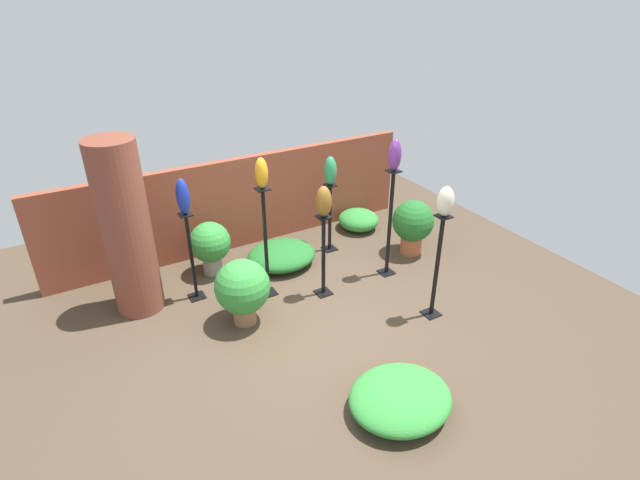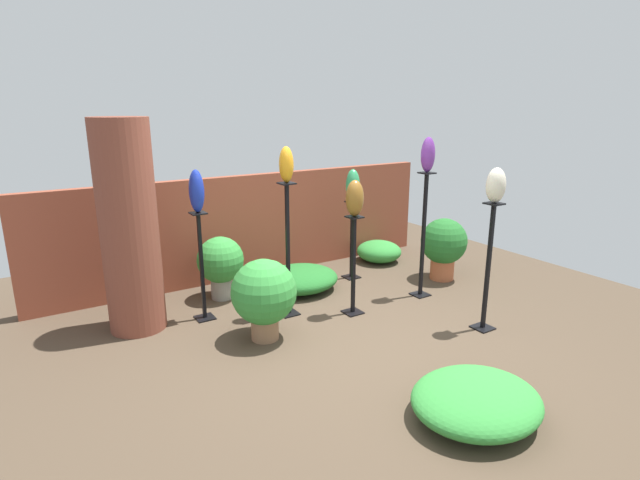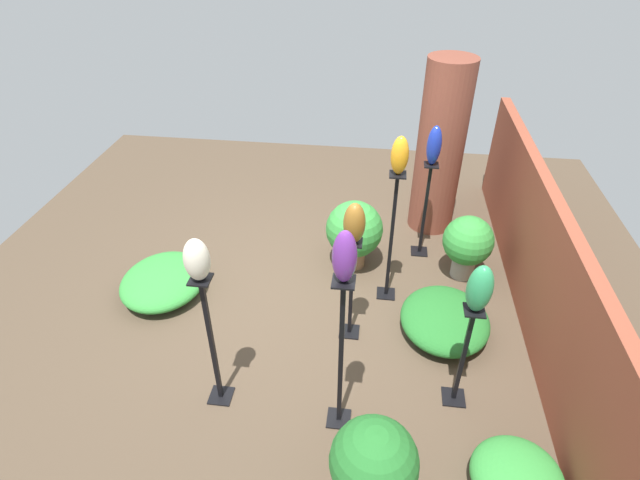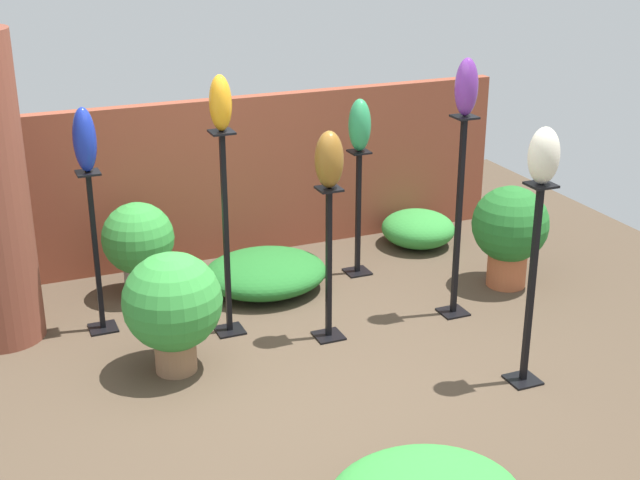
# 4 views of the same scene
# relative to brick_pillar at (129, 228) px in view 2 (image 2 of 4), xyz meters

# --- Properties ---
(ground_plane) EXTENTS (8.00, 8.00, 0.00)m
(ground_plane) POSITION_rel_brick_pillar_xyz_m (1.71, -1.41, -1.09)
(ground_plane) COLOR #4C3D2D
(brick_wall_back) EXTENTS (5.60, 0.12, 1.39)m
(brick_wall_back) POSITION_rel_brick_pillar_xyz_m (1.71, 0.90, -0.39)
(brick_wall_back) COLOR brown
(brick_wall_back) RESTS_ON ground
(brick_pillar) EXTENTS (0.57, 0.57, 2.18)m
(brick_pillar) POSITION_rel_brick_pillar_xyz_m (0.00, 0.00, 0.00)
(brick_pillar) COLOR brown
(brick_pillar) RESTS_ON ground
(pedestal_cobalt) EXTENTS (0.20, 0.20, 1.20)m
(pedestal_cobalt) POSITION_rel_brick_pillar_xyz_m (0.67, -0.15, -0.54)
(pedestal_cobalt) COLOR black
(pedestal_cobalt) RESTS_ON ground
(pedestal_amber) EXTENTS (0.20, 0.20, 1.50)m
(pedestal_amber) POSITION_rel_brick_pillar_xyz_m (1.52, -0.55, -0.40)
(pedestal_amber) COLOR black
(pedestal_amber) RESTS_ON ground
(pedestal_violet) EXTENTS (0.20, 0.20, 1.53)m
(pedestal_violet) POSITION_rel_brick_pillar_xyz_m (3.17, -0.91, -0.38)
(pedestal_violet) COLOR black
(pedestal_violet) RESTS_ON ground
(pedestal_ivory) EXTENTS (0.20, 0.20, 1.35)m
(pedestal_ivory) POSITION_rel_brick_pillar_xyz_m (3.08, -1.97, -0.47)
(pedestal_ivory) COLOR black
(pedestal_ivory) RESTS_ON ground
(pedestal_bronze) EXTENTS (0.20, 0.20, 1.13)m
(pedestal_bronze) POSITION_rel_brick_pillar_xyz_m (2.15, -0.90, -0.58)
(pedestal_bronze) COLOR black
(pedestal_bronze) RESTS_ON ground
(pedestal_jade) EXTENTS (0.20, 0.20, 1.06)m
(pedestal_jade) POSITION_rel_brick_pillar_xyz_m (2.83, 0.08, -0.61)
(pedestal_jade) COLOR black
(pedestal_jade) RESTS_ON ground
(art_vase_cobalt) EXTENTS (0.16, 0.16, 0.45)m
(art_vase_cobalt) POSITION_rel_brick_pillar_xyz_m (0.67, -0.15, 0.34)
(art_vase_cobalt) COLOR #192D9E
(art_vase_cobalt) RESTS_ON pedestal_cobalt
(art_vase_amber) EXTENTS (0.15, 0.17, 0.38)m
(art_vase_amber) POSITION_rel_brick_pillar_xyz_m (1.52, -0.55, 0.60)
(art_vase_amber) COLOR orange
(art_vase_amber) RESTS_ON pedestal_amber
(art_vase_violet) EXTENTS (0.16, 0.17, 0.41)m
(art_vase_violet) POSITION_rel_brick_pillar_xyz_m (3.17, -0.91, 0.64)
(art_vase_violet) COLOR #6B2D8C
(art_vase_violet) RESTS_ON pedestal_violet
(art_vase_ivory) EXTENTS (0.19, 0.19, 0.35)m
(art_vase_ivory) POSITION_rel_brick_pillar_xyz_m (3.08, -1.97, 0.44)
(art_vase_ivory) COLOR beige
(art_vase_ivory) RESTS_ON pedestal_ivory
(art_vase_bronze) EXTENTS (0.20, 0.19, 0.39)m
(art_vase_bronze) POSITION_rel_brick_pillar_xyz_m (2.15, -0.90, 0.23)
(art_vase_bronze) COLOR brown
(art_vase_bronze) RESTS_ON pedestal_bronze
(art_vase_jade) EXTENTS (0.18, 0.19, 0.42)m
(art_vase_jade) POSITION_rel_brick_pillar_xyz_m (2.83, 0.08, 0.18)
(art_vase_jade) COLOR #2D9356
(art_vase_jade) RESTS_ON pedestal_jade
(potted_plant_mid_right) EXTENTS (0.66, 0.66, 0.83)m
(potted_plant_mid_right) POSITION_rel_brick_pillar_xyz_m (1.02, -0.95, -0.61)
(potted_plant_mid_right) COLOR #936B4C
(potted_plant_mid_right) RESTS_ON ground
(potted_plant_front_right) EXTENTS (0.56, 0.56, 0.77)m
(potted_plant_front_right) POSITION_rel_brick_pillar_xyz_m (1.06, 0.32, -0.64)
(potted_plant_front_right) COLOR gray
(potted_plant_front_right) RESTS_ON ground
(potted_plant_front_left) EXTENTS (0.61, 0.61, 0.83)m
(potted_plant_front_left) POSITION_rel_brick_pillar_xyz_m (3.84, -0.62, -0.60)
(potted_plant_front_left) COLOR #B25B38
(potted_plant_front_left) RESTS_ON ground
(foliage_bed_east) EXTENTS (1.02, 0.91, 0.29)m
(foliage_bed_east) POSITION_rel_brick_pillar_xyz_m (1.78, -2.99, -0.94)
(foliage_bed_east) COLOR #338C38
(foliage_bed_east) RESTS_ON ground
(foliage_bed_west) EXTENTS (0.66, 0.68, 0.31)m
(foliage_bed_west) POSITION_rel_brick_pillar_xyz_m (3.60, 0.44, -0.93)
(foliage_bed_west) COLOR #338C38
(foliage_bed_west) RESTS_ON ground
(foliage_bed_center) EXTENTS (0.99, 0.89, 0.30)m
(foliage_bed_center) POSITION_rel_brick_pillar_xyz_m (2.00, 0.04, -0.94)
(foliage_bed_center) COLOR #236B28
(foliage_bed_center) RESTS_ON ground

